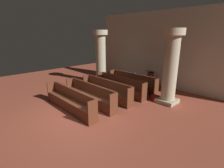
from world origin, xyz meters
TOP-DOWN VIEW (x-y plane):
  - ground_plane at (0.00, 0.00)m, footprint 19.20×19.20m
  - back_wall at (0.00, 6.08)m, footprint 10.00×0.16m
  - pew_row_0 at (-0.65, 4.14)m, footprint 3.31×0.47m
  - pew_row_1 at (-0.65, 3.11)m, footprint 3.31×0.46m
  - pew_row_2 at (-0.65, 2.07)m, footprint 3.31×0.46m
  - pew_row_3 at (-0.65, 1.03)m, footprint 3.31×0.47m
  - pew_row_4 at (-0.65, -0.00)m, footprint 3.31×0.46m
  - pillar_aisle_side at (1.82, 3.82)m, footprint 0.94×0.94m
  - pillar_far_side at (-3.07, 3.80)m, footprint 0.94×0.94m
  - lectern at (-0.09, 5.20)m, footprint 0.48×0.45m
  - hymn_book at (-0.66, 4.33)m, footprint 0.13×0.19m
  - kneeler_box_red at (1.22, 3.70)m, footprint 0.36×0.28m

SIDE VIEW (x-z plane):
  - ground_plane at x=0.00m, z-range 0.00..0.00m
  - kneeler_box_red at x=1.22m, z-range 0.00..0.23m
  - lectern at x=-0.09m, z-range -0.09..0.99m
  - pew_row_0 at x=-0.65m, z-range 0.03..0.97m
  - pew_row_1 at x=-0.65m, z-range 0.03..0.97m
  - pew_row_2 at x=-0.65m, z-range 0.03..0.97m
  - pew_row_3 at x=-0.65m, z-range 0.03..0.97m
  - pew_row_4 at x=-0.65m, z-range 0.03..0.97m
  - hymn_book at x=-0.66m, z-range 0.94..0.97m
  - pillar_aisle_side at x=1.82m, z-range 0.07..3.49m
  - pillar_far_side at x=-3.07m, z-range 0.07..3.49m
  - back_wall at x=0.00m, z-range 0.00..4.50m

